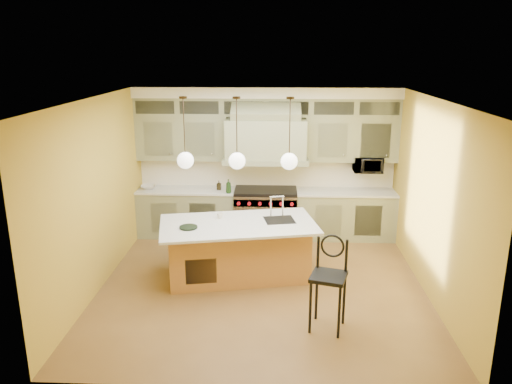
{
  "coord_description": "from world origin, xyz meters",
  "views": [
    {
      "loc": [
        0.22,
        -7.14,
        3.57
      ],
      "look_at": [
        -0.12,
        0.7,
        1.32
      ],
      "focal_mm": 35.0,
      "sensor_mm": 36.0,
      "label": 1
    }
  ],
  "objects_px": {
    "range": "(266,213)",
    "counter_stool": "(329,277)",
    "microwave": "(368,164)",
    "kitchen_island": "(238,248)"
  },
  "relations": [
    {
      "from": "range",
      "to": "counter_stool",
      "type": "height_order",
      "value": "counter_stool"
    },
    {
      "from": "counter_stool",
      "to": "microwave",
      "type": "relative_size",
      "value": 2.32
    },
    {
      "from": "kitchen_island",
      "to": "microwave",
      "type": "height_order",
      "value": "microwave"
    },
    {
      "from": "range",
      "to": "kitchen_island",
      "type": "relative_size",
      "value": 0.45
    },
    {
      "from": "kitchen_island",
      "to": "counter_stool",
      "type": "bearing_deg",
      "value": -60.97
    },
    {
      "from": "microwave",
      "to": "range",
      "type": "bearing_deg",
      "value": -176.88
    },
    {
      "from": "range",
      "to": "kitchen_island",
      "type": "bearing_deg",
      "value": -102.26
    },
    {
      "from": "range",
      "to": "microwave",
      "type": "height_order",
      "value": "microwave"
    },
    {
      "from": "microwave",
      "to": "kitchen_island",
      "type": "bearing_deg",
      "value": -140.67
    },
    {
      "from": "range",
      "to": "kitchen_island",
      "type": "height_order",
      "value": "kitchen_island"
    }
  ]
}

